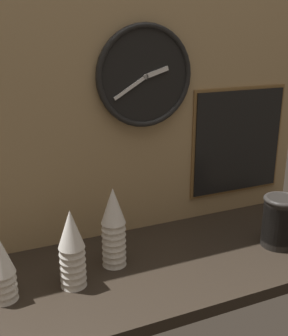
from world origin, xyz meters
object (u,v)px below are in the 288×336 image
(cup_stack_center, at_px, (114,227))
(cup_stack_left, at_px, (1,268))
(cup_stack_center_left, at_px, (72,249))
(wall_clock, at_px, (145,76))
(bowl_stack_far_right, at_px, (280,220))
(menu_board, at_px, (238,142))

(cup_stack_center, bearing_deg, cup_stack_left, -172.09)
(cup_stack_left, distance_m, cup_stack_center_left, 0.20)
(cup_stack_center, bearing_deg, wall_clock, 44.78)
(cup_stack_left, xyz_separation_m, cup_stack_center_left, (0.20, -0.01, 0.02))
(cup_stack_left, distance_m, bowl_stack_far_right, 0.94)
(cup_stack_center_left, bearing_deg, bowl_stack_far_right, -3.97)
(wall_clock, bearing_deg, cup_stack_left, -156.10)
(bowl_stack_far_right, bearing_deg, menu_board, 84.28)
(cup_stack_center_left, bearing_deg, menu_board, 19.11)
(cup_stack_center_left, bearing_deg, cup_stack_left, 176.32)
(cup_stack_left, height_order, cup_stack_center, cup_stack_center)
(cup_stack_left, distance_m, menu_board, 1.03)
(cup_stack_left, xyz_separation_m, wall_clock, (0.55, 0.25, 0.48))
(bowl_stack_far_right, height_order, wall_clock, wall_clock)
(bowl_stack_far_right, xyz_separation_m, menu_board, (0.03, 0.32, 0.21))
(cup_stack_left, height_order, wall_clock, wall_clock)
(cup_stack_left, relative_size, cup_stack_center, 0.76)
(bowl_stack_far_right, bearing_deg, cup_stack_center_left, 176.03)
(cup_stack_left, xyz_separation_m, bowl_stack_far_right, (0.94, -0.06, -0.01))
(cup_stack_center_left, distance_m, bowl_stack_far_right, 0.74)
(cup_stack_center, bearing_deg, menu_board, 18.36)
(menu_board, bearing_deg, cup_stack_left, -165.36)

